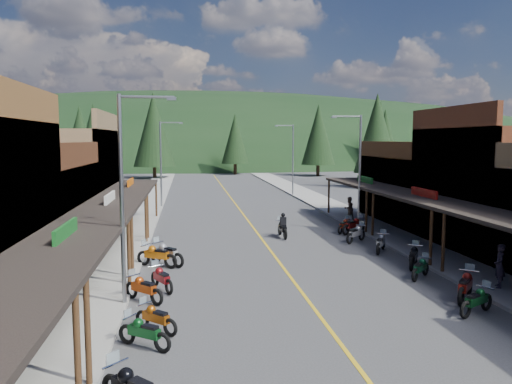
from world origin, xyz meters
name	(u,v)px	position (x,y,z in m)	size (l,w,h in m)	color
ground	(279,262)	(0.00, 0.00, 0.00)	(220.00, 220.00, 0.00)	#38383A
centerline	(239,209)	(0.00, 20.00, 0.01)	(0.15, 90.00, 0.01)	gold
sidewalk_west	(142,210)	(-8.70, 20.00, 0.07)	(3.40, 94.00, 0.15)	gray
sidewalk_east	(332,207)	(8.70, 20.00, 0.07)	(3.40, 94.00, 0.15)	gray
shop_west_2	(8,214)	(-13.75, 1.70, 2.53)	(10.90, 9.00, 6.20)	#3F2111
shop_west_3	(56,180)	(-13.78, 11.30, 3.52)	(10.90, 10.20, 8.20)	brown
shop_east_2	(506,188)	(13.78, 1.70, 3.52)	(10.90, 9.00, 8.20)	#562B19
shop_east_3	(427,189)	(13.75, 11.30, 2.53)	(10.90, 10.20, 6.20)	#4C2D16
streetlight_0	(126,190)	(-6.95, -6.00, 4.46)	(2.16, 0.18, 8.00)	gray
streetlight_1	(162,160)	(-6.95, 22.00, 4.46)	(2.16, 0.18, 8.00)	gray
streetlight_2	(358,167)	(6.95, 8.00, 4.46)	(2.16, 0.18, 8.00)	gray
streetlight_3	(292,156)	(6.95, 30.00, 4.46)	(2.16, 0.18, 8.00)	gray
ridge_hill	(202,160)	(0.00, 135.00, 0.00)	(310.00, 140.00, 60.00)	black
pine_1	(80,135)	(-24.00, 70.00, 7.24)	(5.88, 5.88, 12.50)	black
pine_2	(154,129)	(-10.00, 58.00, 7.99)	(6.72, 6.72, 14.00)	black
pine_3	(235,139)	(4.00, 66.00, 6.48)	(5.04, 5.04, 11.00)	black
pine_4	(318,134)	(18.00, 60.00, 7.24)	(5.88, 5.88, 12.50)	black
pine_5	(380,131)	(34.00, 72.00, 7.99)	(6.72, 6.72, 14.00)	black
pine_6	(456,139)	(46.00, 64.00, 6.48)	(5.04, 5.04, 11.00)	black
pine_7	(44,135)	(-32.00, 76.00, 7.24)	(5.88, 5.88, 12.50)	black
pine_8	(46,143)	(-22.00, 40.00, 5.98)	(4.48, 4.48, 10.00)	black
pine_9	(385,139)	(24.00, 45.00, 6.38)	(4.93, 4.93, 10.80)	black
pine_10	(94,137)	(-18.00, 50.00, 6.78)	(5.38, 5.38, 11.60)	black
pine_11	(377,133)	(20.00, 38.00, 7.19)	(5.82, 5.82, 12.40)	black
bike_west_3	(144,331)	(-6.02, -10.06, 0.55)	(0.64, 1.93, 1.10)	#0D4419
bike_west_4	(156,317)	(-5.75, -8.79, 0.53)	(0.62, 1.85, 1.06)	#98470A
bike_west_5	(144,287)	(-6.42, -5.59, 0.59)	(0.69, 2.07, 1.19)	#AA3B0C
bike_west_6	(162,277)	(-5.79, -4.15, 0.57)	(0.67, 2.00, 1.14)	maroon
bike_west_7	(157,254)	(-6.23, -0.17, 0.65)	(0.76, 2.27, 1.30)	#C3630D
bike_west_8	(167,252)	(-5.75, 0.08, 0.67)	(0.78, 2.35, 1.34)	#ABABB0
bike_east_4	(477,300)	(5.67, -8.68, 0.57)	(0.66, 1.98, 1.13)	#0A3616
bike_east_5	(466,285)	(6.15, -7.14, 0.65)	(0.76, 2.27, 1.30)	maroon
bike_east_6	(420,267)	(5.84, -3.94, 0.54)	(0.63, 1.88, 1.08)	#0B3B21
bike_east_7	(414,255)	(6.41, -2.01, 0.61)	(0.71, 2.14, 1.22)	black
bike_east_8	(381,242)	(6.08, 1.40, 0.59)	(0.69, 2.08, 1.19)	gray
bike_east_9	(356,233)	(5.62, 4.28, 0.60)	(0.70, 2.10, 1.20)	gray
bike_east_10	(354,225)	(6.39, 6.96, 0.64)	(0.75, 2.24, 1.28)	maroon
bike_east_11	(344,225)	(5.89, 7.46, 0.55)	(0.64, 1.93, 1.10)	maroon
rider_on_bike	(283,227)	(1.41, 6.40, 0.67)	(0.82, 2.22, 1.67)	black
pedestrian_east_a	(500,266)	(8.26, -6.12, 1.08)	(0.68, 0.44, 1.85)	#231D2B
pedestrian_east_b	(349,208)	(7.68, 11.88, 1.05)	(0.87, 0.50, 1.79)	#4E3E31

